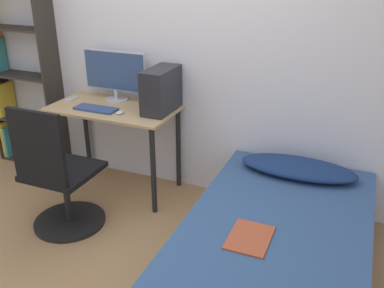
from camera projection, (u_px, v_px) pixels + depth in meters
ground_plane at (97, 278)px, 2.84m from camera, size 14.00×14.00×0.00m
wall_back at (182, 49)px, 3.55m from camera, size 8.00×0.05×2.50m
desk at (114, 121)px, 3.70m from camera, size 1.09×0.59×0.78m
bookshelf at (16, 80)px, 4.18m from camera, size 0.72×0.26×1.80m
office_chair at (59, 184)px, 3.22m from camera, size 0.56×0.56×1.02m
bed at (276, 248)px, 2.78m from camera, size 1.15×1.86×0.43m
pillow at (298, 168)px, 3.24m from camera, size 0.87×0.36×0.11m
magazine at (250, 238)px, 2.52m from camera, size 0.24×0.32×0.01m
monitor at (115, 73)px, 3.73m from camera, size 0.60×0.20×0.44m
keyboard at (96, 109)px, 3.58m from camera, size 0.37×0.14×0.02m
pc_tower at (161, 90)px, 3.48m from camera, size 0.19×0.41×0.36m
mouse at (120, 112)px, 3.49m from camera, size 0.06×0.09×0.02m
phone at (72, 99)px, 3.85m from camera, size 0.07×0.14×0.01m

